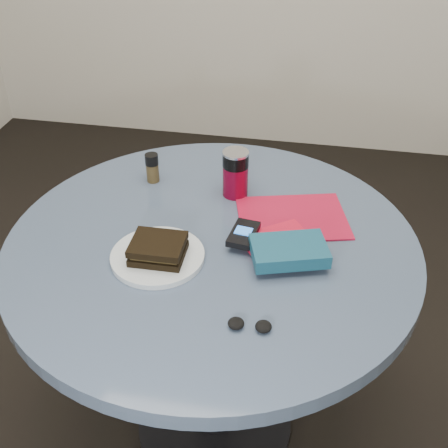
% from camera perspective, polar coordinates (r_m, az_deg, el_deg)
% --- Properties ---
extents(ground, '(4.00, 4.00, 0.00)m').
position_cam_1_polar(ground, '(1.91, -0.94, -19.78)').
color(ground, black).
rests_on(ground, ground).
extents(table, '(1.00, 1.00, 0.75)m').
position_cam_1_polar(table, '(1.46, -1.16, -6.67)').
color(table, black).
rests_on(table, ground).
extents(plate, '(0.23, 0.23, 0.01)m').
position_cam_1_polar(plate, '(1.31, -6.76, -3.28)').
color(plate, silver).
rests_on(plate, table).
extents(sandwich, '(0.12, 0.10, 0.04)m').
position_cam_1_polar(sandwich, '(1.28, -6.72, -2.52)').
color(sandwich, black).
rests_on(sandwich, plate).
extents(soda_can, '(0.08, 0.08, 0.13)m').
position_cam_1_polar(soda_can, '(1.49, 1.17, 5.17)').
color(soda_can, maroon).
rests_on(soda_can, table).
extents(pepper_grinder, '(0.04, 0.04, 0.08)m').
position_cam_1_polar(pepper_grinder, '(1.57, -7.30, 5.70)').
color(pepper_grinder, '#3C311A').
rests_on(pepper_grinder, table).
extents(magazine, '(0.31, 0.27, 0.00)m').
position_cam_1_polar(magazine, '(1.44, 6.95, 0.65)').
color(magazine, maroon).
rests_on(magazine, table).
extents(red_book, '(0.19, 0.18, 0.01)m').
position_cam_1_polar(red_book, '(1.34, 5.40, -1.68)').
color(red_book, '#B90E29').
rests_on(red_book, magazine).
extents(novel, '(0.19, 0.15, 0.03)m').
position_cam_1_polar(novel, '(1.28, 6.62, -2.73)').
color(novel, navy).
rests_on(novel, red_book).
extents(mp3_player, '(0.07, 0.11, 0.02)m').
position_cam_1_polar(mp3_player, '(1.33, 1.99, -1.01)').
color(mp3_player, black).
rests_on(mp3_player, red_book).
extents(headphones, '(0.09, 0.04, 0.02)m').
position_cam_1_polar(headphones, '(1.13, 2.62, -10.21)').
color(headphones, black).
rests_on(headphones, table).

